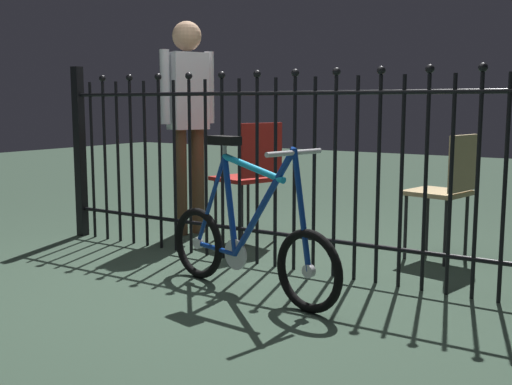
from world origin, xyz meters
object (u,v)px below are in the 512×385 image
bicycle (248,242)px  person_visitor (188,108)px  chair_tan (448,184)px  chair_red (252,170)px

bicycle → person_visitor: 1.88m
bicycle → person_visitor: size_ratio=0.77×
chair_tan → chair_red: bearing=-170.3°
chair_red → chair_tan: chair_red is taller
bicycle → chair_red: size_ratio=1.42×
person_visitor → chair_red: bearing=0.2°
bicycle → chair_tan: bicycle is taller
bicycle → person_visitor: (-1.33, 1.12, 0.73)m
bicycle → chair_tan: size_ratio=1.52×
chair_red → bicycle: bearing=-57.5°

